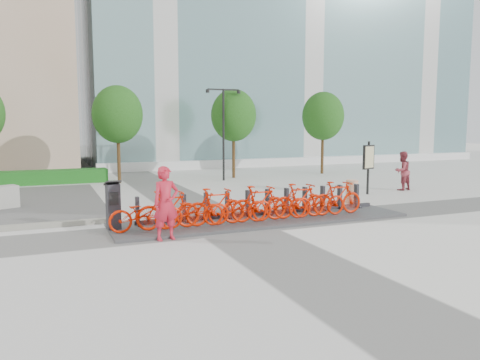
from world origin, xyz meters
name	(u,v)px	position (x,y,z in m)	size (l,w,h in m)	color
ground	(229,226)	(0.00, 0.00, 0.00)	(120.00, 120.00, 0.00)	silver
glass_building	(268,25)	(14.00, 26.00, 12.00)	(32.00, 16.00, 24.00)	#467079
hedge_b	(47,177)	(-5.00, 13.20, 0.35)	(6.00, 1.20, 0.70)	#1B6B20
tree_1	(117,114)	(-1.50, 12.00, 3.59)	(2.60, 2.60, 5.10)	#4B3517
tree_2	(234,115)	(5.00, 12.00, 3.59)	(2.60, 2.60, 5.10)	#4B3517
tree_3	(323,116)	(11.00, 12.00, 3.59)	(2.60, 2.60, 5.10)	#4B3517
streetlamp	(223,123)	(4.00, 11.00, 3.13)	(2.00, 0.20, 5.00)	black
dock_pad	(263,219)	(1.30, 0.30, 0.04)	(9.60, 2.40, 0.08)	#404143
dock_rail_posts	(259,203)	(1.36, 0.77, 0.51)	(8.02, 0.50, 0.85)	#27282D
bike_0	(143,214)	(-2.60, -0.05, 0.59)	(0.67, 1.92, 1.01)	red
bike_1	(168,210)	(-1.88, -0.05, 0.64)	(0.53, 1.87, 1.12)	red
bike_2	(192,210)	(-1.16, -0.05, 0.59)	(0.67, 1.92, 1.01)	red
bike_3	(216,206)	(-0.44, -0.05, 0.64)	(0.53, 1.87, 1.12)	red
bike_4	(238,207)	(0.28, -0.05, 0.59)	(0.67, 1.92, 1.01)	red
bike_5	(259,203)	(1.00, -0.05, 0.64)	(0.53, 1.87, 1.12)	red
bike_6	(280,204)	(1.72, -0.05, 0.59)	(0.67, 1.92, 1.01)	red
bike_7	(300,200)	(2.44, -0.05, 0.64)	(0.53, 1.87, 1.12)	red
bike_8	(319,201)	(3.16, -0.05, 0.59)	(0.67, 1.92, 1.01)	red
bike_9	(337,198)	(3.88, -0.05, 0.64)	(0.53, 1.87, 1.12)	red
kiosk	(113,206)	(-3.34, 0.55, 0.76)	(0.48, 0.42, 1.43)	#27282D
worker_red	(166,203)	(-2.17, -0.96, 0.99)	(0.72, 0.47, 1.98)	red
pedestrian	(402,171)	(10.35, 4.13, 0.91)	(0.89, 0.69, 1.83)	#953641
construction_barrel	(352,192)	(5.97, 2.02, 0.46)	(0.48, 0.48, 0.92)	orange
map_sign	(369,159)	(8.04, 3.68, 1.55)	(0.76, 0.37, 2.34)	black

